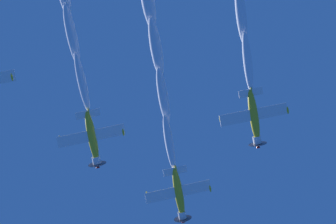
% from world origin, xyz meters
% --- Properties ---
extents(airplane_lead, '(9.34, 8.65, 3.52)m').
position_xyz_m(airplane_lead, '(-2.42, -2.22, 86.08)').
color(airplane_lead, gold).
extents(airplane_left_wingman, '(9.34, 8.68, 3.41)m').
position_xyz_m(airplane_left_wingman, '(1.75, 12.73, 86.16)').
color(airplane_left_wingman, gold).
extents(airplane_right_wingman, '(9.38, 8.66, 3.80)m').
position_xyz_m(airplane_right_wingman, '(-18.47, 0.11, 86.21)').
color(airplane_right_wingman, gold).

